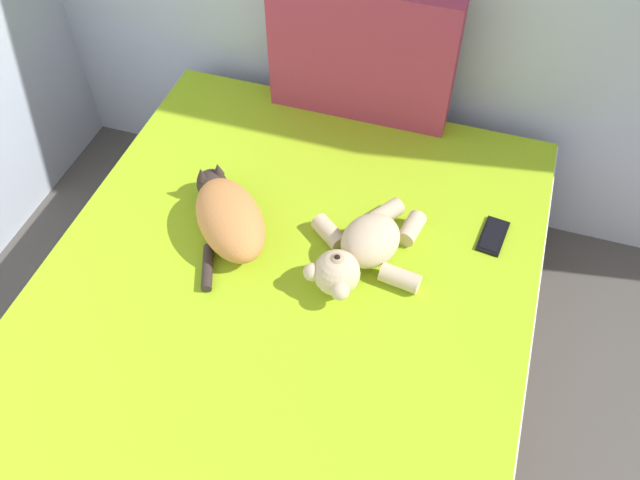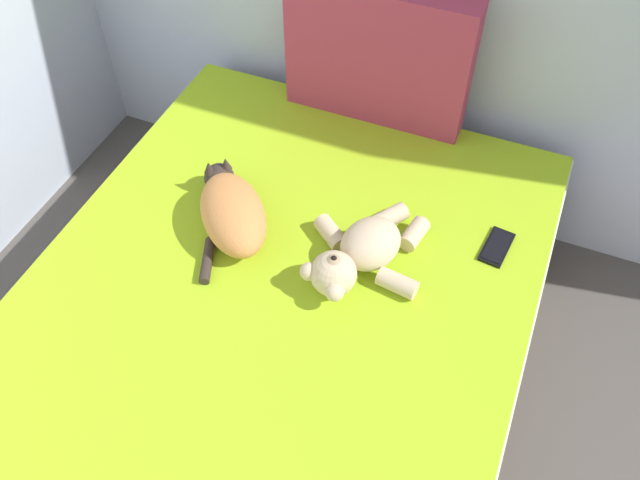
% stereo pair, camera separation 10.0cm
% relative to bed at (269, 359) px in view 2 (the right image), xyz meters
% --- Properties ---
extents(bed, '(1.49, 2.04, 0.52)m').
position_rel_bed_xyz_m(bed, '(0.00, 0.00, 0.00)').
color(bed, brown).
rests_on(bed, ground_plane).
extents(patterned_cushion, '(0.65, 0.11, 0.50)m').
position_rel_bed_xyz_m(patterned_cushion, '(-0.00, 0.95, 0.51)').
color(patterned_cushion, '#A5334C').
rests_on(patterned_cushion, bed).
extents(cat, '(0.37, 0.42, 0.15)m').
position_rel_bed_xyz_m(cat, '(-0.23, 0.26, 0.34)').
color(cat, '#D18447').
rests_on(cat, bed).
extents(teddy_bear, '(0.37, 0.45, 0.15)m').
position_rel_bed_xyz_m(teddy_bear, '(0.20, 0.26, 0.33)').
color(teddy_bear, beige).
rests_on(teddy_bear, bed).
extents(cell_phone, '(0.09, 0.16, 0.01)m').
position_rel_bed_xyz_m(cell_phone, '(0.56, 0.48, 0.27)').
color(cell_phone, black).
rests_on(cell_phone, bed).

